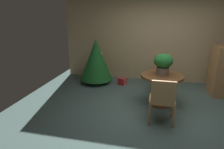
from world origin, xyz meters
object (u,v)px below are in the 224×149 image
Objects in this scene: flower_vase at (163,63)px; holiday_tree at (96,60)px; round_dining_table at (161,84)px; wooden_chair_far at (161,71)px; gift_box_red at (122,81)px; wooden_chair_near at (162,99)px; wooden_cabinet at (221,71)px.

flower_vase is 0.35× the size of holiday_tree.
round_dining_table is at bearing -30.25° from holiday_tree.
flower_vase reaches higher than wooden_chair_far.
round_dining_table is 1.62m from gift_box_red.
wooden_cabinet is (1.50, 1.83, 0.12)m from wooden_chair_near.
wooden_chair_far is 1.20m from gift_box_red.
wooden_cabinet is at bearing 3.84° from wooden_chair_far.
wooden_chair_far is at bearing 90.09° from flower_vase.
holiday_tree reaches higher than wooden_chair_near.
holiday_tree reaches higher than flower_vase.
round_dining_table is 3.56× the size of gift_box_red.
holiday_tree is 1.02m from gift_box_red.
flower_vase is 2.19m from holiday_tree.
flower_vase is at bearing -45.35° from gift_box_red.
wooden_cabinet is at bearing -2.62° from gift_box_red.
flower_vase reaches higher than gift_box_red.
wooden_chair_far reaches higher than wooden_chair_near.
wooden_chair_far is at bearing -176.16° from wooden_cabinet.
holiday_tree is (-1.89, 1.10, 0.23)m from round_dining_table.
gift_box_red is at bearing 134.65° from flower_vase.
wooden_chair_near reaches higher than gift_box_red.
holiday_tree is (-1.89, 1.92, 0.21)m from wooden_chair_near.
flower_vase is 0.97m from wooden_chair_near.
wooden_chair_near is 2.37m from wooden_cabinet.
gift_box_red is at bearing 119.25° from wooden_chair_near.
wooden_chair_near is at bearing -90.10° from flower_vase.
wooden_cabinet reaches higher than wooden_chair_near.
holiday_tree is at bearing 134.51° from wooden_chair_near.
gift_box_red is (-1.09, 1.10, -0.91)m from flower_vase.
wooden_chair_near is 2.70m from holiday_tree.
wooden_chair_far is 1.91m from holiday_tree.
round_dining_table is 2.20m from holiday_tree.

